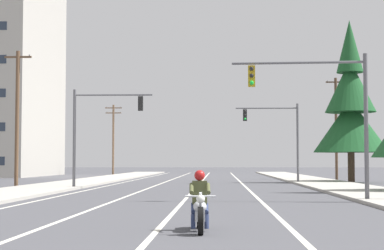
{
  "coord_description": "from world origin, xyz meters",
  "views": [
    {
      "loc": [
        1.44,
        -7.55,
        1.66
      ],
      "look_at": [
        0.39,
        17.82,
        3.09
      ],
      "focal_mm": 61.6,
      "sensor_mm": 36.0,
      "label": 1
    }
  ],
  "objects": [
    {
      "name": "conifer_tree_right_verge_far",
      "position": [
        11.99,
        45.6,
        6.02
      ],
      "size": [
        5.97,
        5.97,
        13.14
      ],
      "color": "#423023",
      "rests_on": "ground"
    },
    {
      "name": "motorcycle_with_rider",
      "position": [
        0.97,
        8.28,
        0.59
      ],
      "size": [
        0.7,
        2.19,
        1.46
      ],
      "color": "black",
      "rests_on": "ground"
    },
    {
      "name": "utility_pole_right_far",
      "position": [
        12.47,
        54.83,
        4.99
      ],
      "size": [
        1.85,
        0.26,
        9.61
      ],
      "color": "#4C3828",
      "rests_on": "ground"
    },
    {
      "name": "lane_stripe_far_left",
      "position": [
        -6.33,
        45.0,
        0.0
      ],
      "size": [
        0.16,
        100.0,
        0.01
      ],
      "primitive_type": "cube",
      "color": "beige",
      "rests_on": "ground"
    },
    {
      "name": "lane_stripe_left",
      "position": [
        -3.03,
        45.0,
        0.0
      ],
      "size": [
        0.16,
        100.0,
        0.01
      ],
      "primitive_type": "cube",
      "color": "beige",
      "rests_on": "ground"
    },
    {
      "name": "utility_pole_left_near",
      "position": [
        -11.99,
        35.56,
        4.71
      ],
      "size": [
        1.83,
        0.26,
        9.07
      ],
      "color": "brown",
      "rests_on": "ground"
    },
    {
      "name": "sidewalk_kerb_right",
      "position": [
        9.31,
        40.0,
        0.07
      ],
      "size": [
        4.4,
        110.0,
        0.14
      ],
      "primitive_type": "cube",
      "color": "#ADA89E",
      "rests_on": "ground"
    },
    {
      "name": "lane_stripe_right",
      "position": [
        3.2,
        45.0,
        0.0
      ],
      "size": [
        0.16,
        100.0,
        0.01
      ],
      "primitive_type": "cube",
      "color": "beige",
      "rests_on": "ground"
    },
    {
      "name": "traffic_signal_mid_right",
      "position": [
        6.14,
        43.71,
        4.1
      ],
      "size": [
        4.89,
        0.4,
        6.2
      ],
      "color": "#56565B",
      "rests_on": "ground"
    },
    {
      "name": "utility_pole_left_far",
      "position": [
        -12.19,
        76.6,
        4.88
      ],
      "size": [
        2.19,
        0.26,
        9.04
      ],
      "color": "brown",
      "rests_on": "ground"
    },
    {
      "name": "sidewalk_kerb_left",
      "position": [
        -9.31,
        40.0,
        0.07
      ],
      "size": [
        4.4,
        110.0,
        0.14
      ],
      "primitive_type": "cube",
      "color": "#ADA89E",
      "rests_on": "ground"
    },
    {
      "name": "traffic_signal_near_left",
      "position": [
        -6.19,
        33.17,
        4.1
      ],
      "size": [
        4.97,
        0.37,
        6.2
      ],
      "color": "#56565B",
      "rests_on": "ground"
    },
    {
      "name": "lane_stripe_center",
      "position": [
        -0.07,
        45.0,
        0.0
      ],
      "size": [
        0.16,
        100.0,
        0.01
      ],
      "primitive_type": "cube",
      "color": "beige",
      "rests_on": "ground"
    },
    {
      "name": "traffic_signal_near_right",
      "position": [
        5.91,
        20.15,
        4.15
      ],
      "size": [
        5.67,
        0.45,
        6.2
      ],
      "color": "#56565B",
      "rests_on": "ground"
    }
  ]
}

